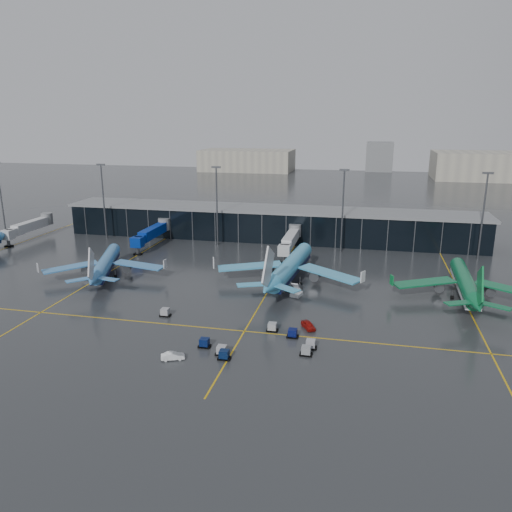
% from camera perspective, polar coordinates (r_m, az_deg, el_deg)
% --- Properties ---
extents(ground, '(600.00, 600.00, 0.00)m').
position_cam_1_polar(ground, '(114.54, -4.41, -5.12)').
color(ground, '#282B2D').
rests_on(ground, ground).
extents(terminal_pier, '(142.00, 17.00, 10.70)m').
position_cam_1_polar(terminal_pier, '(171.03, 1.56, 3.78)').
color(terminal_pier, black).
rests_on(terminal_pier, ground).
extents(jet_bridges, '(94.00, 27.50, 7.20)m').
position_cam_1_polar(jet_bridges, '(163.91, -11.86, 2.62)').
color(jet_bridges, '#595B60').
rests_on(jet_bridges, ground).
extents(flood_masts, '(203.00, 0.50, 25.50)m').
position_cam_1_polar(flood_masts, '(156.97, 2.54, 5.82)').
color(flood_masts, '#595B60').
rests_on(flood_masts, ground).
extents(distant_hangars, '(260.00, 71.00, 22.00)m').
position_cam_1_polar(distant_hangars, '(374.24, 15.50, 10.20)').
color(distant_hangars, '#B2AD99').
rests_on(distant_hangars, ground).
extents(taxi_lines, '(220.00, 120.00, 0.02)m').
position_cam_1_polar(taxi_lines, '(121.95, 1.55, -3.76)').
color(taxi_lines, gold).
rests_on(taxi_lines, ground).
extents(airliner_arkefly, '(43.05, 45.88, 11.46)m').
position_cam_1_polar(airliner_arkefly, '(135.65, -16.87, 0.09)').
color(airliner_arkefly, '#3B80C3').
rests_on(airliner_arkefly, ground).
extents(airliner_klm_near, '(42.75, 47.61, 13.58)m').
position_cam_1_polar(airliner_klm_near, '(124.98, 3.98, -0.05)').
color(airliner_klm_near, '#40A4D4').
rests_on(airliner_klm_near, ground).
extents(airliner_aer_lingus, '(35.83, 40.41, 12.03)m').
position_cam_1_polar(airliner_aer_lingus, '(124.05, 22.88, -1.77)').
color(airliner_aer_lingus, '#0C6539').
rests_on(airliner_aer_lingus, ground).
extents(baggage_carts, '(33.82, 17.54, 1.70)m').
position_cam_1_polar(baggage_carts, '(93.64, -0.87, -9.47)').
color(baggage_carts, black).
rests_on(baggage_carts, ground).
extents(mobile_airstair, '(2.88, 3.62, 3.45)m').
position_cam_1_polar(mobile_airstair, '(117.39, 4.65, -4.20)').
color(mobile_airstair, silver).
rests_on(mobile_airstair, ground).
extents(service_van_red, '(3.67, 4.59, 1.47)m').
position_cam_1_polar(service_van_red, '(100.05, 6.00, -7.87)').
color(service_van_red, '#99100B').
rests_on(service_van_red, ground).
extents(service_van_white, '(4.30, 2.89, 1.34)m').
position_cam_1_polar(service_van_white, '(88.87, -9.48, -11.21)').
color(service_van_white, white).
rests_on(service_van_white, ground).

